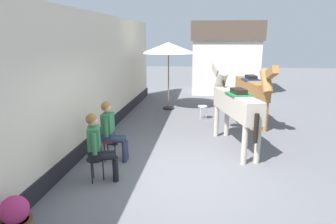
{
  "coord_description": "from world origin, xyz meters",
  "views": [
    {
      "loc": [
        0.47,
        -5.51,
        2.78
      ],
      "look_at": [
        -0.4,
        1.2,
        1.05
      ],
      "focal_mm": 31.49,
      "sensor_mm": 36.0,
      "label": 1
    }
  ],
  "objects": [
    {
      "name": "seated_visitor_far",
      "position": [
        -1.64,
        0.63,
        0.78
      ],
      "size": [
        0.61,
        0.49,
        1.39
      ],
      "color": "red",
      "rests_on": "ground_plane"
    },
    {
      "name": "seated_visitor_near",
      "position": [
        -1.56,
        -0.38,
        0.78
      ],
      "size": [
        0.61,
        0.48,
        1.39
      ],
      "color": "black",
      "rests_on": "ground_plane"
    },
    {
      "name": "pub_facade_wall",
      "position": [
        -2.55,
        1.5,
        1.54
      ],
      "size": [
        0.34,
        14.0,
        3.4
      ],
      "color": "beige",
      "rests_on": "ground_plane"
    },
    {
      "name": "satchel_bag",
      "position": [
        -1.96,
        1.62,
        0.1
      ],
      "size": [
        0.3,
        0.19,
        0.2
      ],
      "primitive_type": "cube",
      "rotation": [
        0.0,
        0.0,
        2.89
      ],
      "color": "black",
      "rests_on": "ground_plane"
    },
    {
      "name": "saddled_horse_far",
      "position": [
        1.97,
        4.11,
        1.16
      ],
      "size": [
        0.84,
        2.97,
        2.06
      ],
      "color": "#9E6B38",
      "rests_on": "ground_plane"
    },
    {
      "name": "flower_planter_near",
      "position": [
        -2.12,
        -2.18,
        0.33
      ],
      "size": [
        0.43,
        0.43,
        0.64
      ],
      "color": "brown",
      "rests_on": "ground_plane"
    },
    {
      "name": "distant_cottage",
      "position": [
        1.4,
        9.87,
        1.8
      ],
      "size": [
        3.4,
        2.6,
        3.5
      ],
      "color": "silver",
      "rests_on": "ground_plane"
    },
    {
      "name": "saddled_horse_near",
      "position": [
        1.2,
        1.9,
        1.16
      ],
      "size": [
        1.14,
        2.91,
        2.06
      ],
      "color": "#B2A899",
      "rests_on": "ground_plane"
    },
    {
      "name": "spare_stool_white",
      "position": [
        0.38,
        4.47,
        0.4
      ],
      "size": [
        0.32,
        0.32,
        0.46
      ],
      "color": "white",
      "rests_on": "ground_plane"
    },
    {
      "name": "ground_plane",
      "position": [
        0.0,
        3.0,
        0.0
      ],
      "size": [
        40.0,
        40.0,
        0.0
      ],
      "primitive_type": "plane",
      "color": "slate"
    },
    {
      "name": "cafe_parasol",
      "position": [
        -0.97,
        5.76,
        2.36
      ],
      "size": [
        2.1,
        2.1,
        2.58
      ],
      "color": "black",
      "rests_on": "ground_plane"
    }
  ]
}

